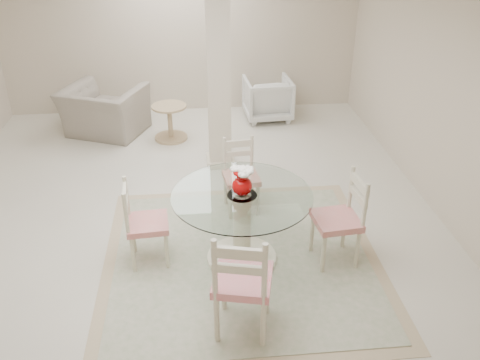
{
  "coord_description": "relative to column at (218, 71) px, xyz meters",
  "views": [
    {
      "loc": [
        0.15,
        -5.14,
        3.34
      ],
      "look_at": [
        0.58,
        -0.72,
        0.85
      ],
      "focal_mm": 38.0,
      "sensor_mm": 36.0,
      "label": 1
    }
  ],
  "objects": [
    {
      "name": "ground",
      "position": [
        -0.5,
        -1.3,
        -1.35
      ],
      "size": [
        7.0,
        7.0,
        0.0
      ],
      "primitive_type": "plane",
      "color": "silver",
      "rests_on": "ground"
    },
    {
      "name": "room_shell",
      "position": [
        -0.5,
        -1.3,
        0.51
      ],
      "size": [
        6.02,
        7.02,
        2.71
      ],
      "color": "beige",
      "rests_on": "ground"
    },
    {
      "name": "column",
      "position": [
        0.0,
        0.0,
        0.0
      ],
      "size": [
        0.3,
        0.3,
        2.7
      ],
      "primitive_type": "cube",
      "color": "beige",
      "rests_on": "ground"
    },
    {
      "name": "area_rug",
      "position": [
        0.08,
        -2.22,
        -1.34
      ],
      "size": [
        2.87,
        2.87,
        0.02
      ],
      "color": "tan",
      "rests_on": "ground"
    },
    {
      "name": "dining_table",
      "position": [
        0.08,
        -2.22,
        -0.94
      ],
      "size": [
        1.39,
        1.39,
        0.8
      ],
      "rotation": [
        0.0,
        0.0,
        -0.09
      ],
      "color": "beige",
      "rests_on": "ground"
    },
    {
      "name": "red_vase",
      "position": [
        0.09,
        -2.22,
        -0.39
      ],
      "size": [
        0.23,
        0.22,
        0.3
      ],
      "color": "#AB0506",
      "rests_on": "dining_table"
    },
    {
      "name": "dining_chair_east",
      "position": [
        1.1,
        -2.3,
        -0.77
      ],
      "size": [
        0.48,
        0.48,
        1.09
      ],
      "rotation": [
        0.0,
        0.0,
        -1.47
      ],
      "color": "beige",
      "rests_on": "ground"
    },
    {
      "name": "dining_chair_north",
      "position": [
        0.17,
        -1.21,
        -0.82
      ],
      "size": [
        0.44,
        0.44,
        1.0
      ],
      "rotation": [
        0.0,
        0.0,
        0.11
      ],
      "color": "beige",
      "rests_on": "ground"
    },
    {
      "name": "dining_chair_west",
      "position": [
        -0.93,
        -2.14,
        -0.81
      ],
      "size": [
        0.44,
        0.44,
        1.02
      ],
      "rotation": [
        0.0,
        0.0,
        1.65
      ],
      "color": "beige",
      "rests_on": "ground"
    },
    {
      "name": "dining_chair_south",
      "position": [
        -0.02,
        -3.24,
        -0.72
      ],
      "size": [
        0.57,
        0.57,
        1.19
      ],
      "rotation": [
        0.0,
        0.0,
        2.91
      ],
      "color": "beige",
      "rests_on": "ground"
    },
    {
      "name": "recliner_taupe",
      "position": [
        -1.75,
        1.25,
        -0.97
      ],
      "size": [
        1.47,
        1.39,
        0.76
      ],
      "primitive_type": "imported",
      "rotation": [
        0.0,
        0.0,
        2.74
      ],
      "color": "gray",
      "rests_on": "ground"
    },
    {
      "name": "armchair_white",
      "position": [
        0.91,
        1.63,
        -1.0
      ],
      "size": [
        0.8,
        0.82,
        0.71
      ],
      "primitive_type": "imported",
      "rotation": [
        0.0,
        0.0,
        3.21
      ],
      "color": "silver",
      "rests_on": "ground"
    },
    {
      "name": "side_table",
      "position": [
        -0.72,
        0.93,
        -1.09
      ],
      "size": [
        0.53,
        0.53,
        0.55
      ],
      "color": "tan",
      "rests_on": "ground"
    }
  ]
}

